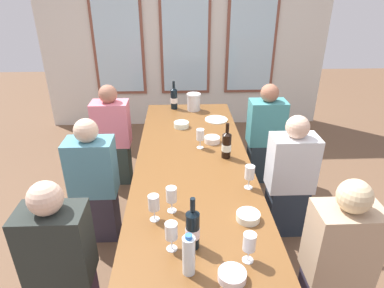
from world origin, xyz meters
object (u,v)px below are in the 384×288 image
(dining_table, at_px, (193,167))
(seated_person_5, at_px, (337,264))
(wine_bottle_0, at_px, (174,98))
(wine_glass_5, at_px, (154,204))
(seated_person_3, at_px, (290,180))
(seated_person_4, at_px, (61,266))
(metal_pitcher, at_px, (194,102))
(tasting_bowl_1, at_px, (232,276))
(wine_bottle_2, at_px, (193,229))
(wine_glass_0, at_px, (249,243))
(wine_glass_4, at_px, (171,232))
(wine_glass_2, at_px, (250,173))
(white_plate_0, at_px, (216,120))
(seated_person_2, at_px, (94,184))
(wine_bottle_1, at_px, (226,145))
(seated_person_0, at_px, (113,138))
(tasting_bowl_2, at_px, (248,216))
(wine_glass_1, at_px, (200,135))
(wine_glass_3, at_px, (171,196))
(tasting_bowl_3, at_px, (212,140))
(tasting_bowl_0, at_px, (181,125))
(seated_person_1, at_px, (265,136))
(water_bottle, at_px, (189,255))

(dining_table, height_order, seated_person_5, seated_person_5)
(wine_bottle_0, height_order, wine_glass_5, wine_bottle_0)
(seated_person_3, height_order, seated_person_4, same)
(metal_pitcher, bearing_deg, dining_table, -92.90)
(metal_pitcher, height_order, tasting_bowl_1, metal_pitcher)
(wine_bottle_2, bearing_deg, wine_glass_0, -21.92)
(wine_glass_4, relative_size, wine_glass_5, 1.00)
(tasting_bowl_1, height_order, seated_person_3, seated_person_3)
(metal_pitcher, xyz_separation_m, wine_glass_2, (0.31, -1.57, 0.03))
(white_plate_0, relative_size, seated_person_2, 0.21)
(wine_bottle_1, relative_size, seated_person_0, 0.27)
(wine_bottle_1, distance_m, seated_person_2, 1.15)
(white_plate_0, xyz_separation_m, tasting_bowl_2, (0.02, -1.61, 0.02))
(wine_glass_1, bearing_deg, wine_glass_3, -105.00)
(tasting_bowl_3, xyz_separation_m, wine_glass_4, (-0.35, -1.31, 0.09))
(white_plate_0, relative_size, metal_pitcher, 1.24)
(seated_person_2, bearing_deg, wine_glass_0, -45.79)
(metal_pitcher, xyz_separation_m, wine_glass_3, (-0.22, -1.81, 0.02))
(tasting_bowl_1, bearing_deg, tasting_bowl_2, 69.62)
(wine_bottle_1, distance_m, seated_person_3, 0.64)
(seated_person_0, bearing_deg, wine_bottle_2, -67.57)
(wine_glass_3, bearing_deg, seated_person_2, 135.04)
(tasting_bowl_1, bearing_deg, tasting_bowl_0, 96.74)
(wine_glass_3, bearing_deg, wine_glass_4, -89.36)
(seated_person_3, xyz_separation_m, seated_person_5, (0.00, -0.93, 0.00))
(tasting_bowl_2, xyz_separation_m, seated_person_0, (-1.13, 1.67, -0.24))
(wine_glass_1, distance_m, seated_person_1, 1.06)
(wine_glass_5, bearing_deg, dining_table, 70.01)
(wine_glass_1, distance_m, wine_glass_3, 0.90)
(wine_glass_2, relative_size, wine_glass_5, 1.00)
(water_bottle, bearing_deg, seated_person_2, 123.06)
(water_bottle, relative_size, wine_glass_3, 1.38)
(wine_glass_4, distance_m, seated_person_5, 1.04)
(seated_person_3, bearing_deg, seated_person_1, 90.00)
(dining_table, height_order, wine_glass_0, wine_glass_0)
(tasting_bowl_3, bearing_deg, dining_table, -119.82)
(wine_bottle_1, xyz_separation_m, seated_person_4, (-1.10, -0.92, -0.33))
(wine_glass_3, xyz_separation_m, seated_person_3, (0.99, 0.66, -0.33))
(dining_table, xyz_separation_m, wine_bottle_0, (-0.16, 1.22, 0.19))
(dining_table, bearing_deg, seated_person_0, 131.94)
(metal_pitcher, relative_size, wine_glass_3, 1.09)
(wine_bottle_2, xyz_separation_m, tasting_bowl_2, (0.35, 0.21, -0.10))
(water_bottle, bearing_deg, tasting_bowl_0, 90.43)
(wine_glass_2, xyz_separation_m, wine_glass_3, (-0.53, -0.24, -0.00))
(wine_glass_0, bearing_deg, tasting_bowl_1, -130.68)
(metal_pitcher, xyz_separation_m, seated_person_2, (-0.88, -1.15, -0.31))
(metal_pitcher, relative_size, seated_person_4, 0.17)
(metal_pitcher, distance_m, seated_person_3, 1.42)
(dining_table, height_order, wine_bottle_0, wine_bottle_0)
(tasting_bowl_2, bearing_deg, metal_pitcher, 97.25)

